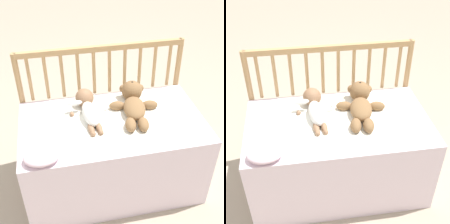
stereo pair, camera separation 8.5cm
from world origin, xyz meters
TOP-DOWN VIEW (x-y plane):
  - ground_plane at (0.00, 0.00)m, footprint 12.00×12.00m
  - crib_mattress at (0.00, 0.00)m, footprint 1.11×0.63m
  - crib_rail at (0.00, 0.34)m, footprint 1.11×0.04m
  - blanket at (0.02, 0.04)m, footprint 0.78×0.52m
  - teddy_bear at (0.16, 0.10)m, footprint 0.31×0.44m
  - baby at (-0.13, 0.10)m, footprint 0.25×0.39m
  - small_pillow at (-0.43, -0.25)m, footprint 0.19×0.15m

SIDE VIEW (x-z plane):
  - ground_plane at x=0.00m, z-range 0.00..0.00m
  - crib_mattress at x=0.00m, z-range 0.00..0.53m
  - blanket at x=0.02m, z-range 0.53..0.54m
  - small_pillow at x=-0.43m, z-range 0.53..0.59m
  - baby at x=-0.13m, z-range 0.52..0.64m
  - teddy_bear at x=0.16m, z-range 0.51..0.65m
  - crib_rail at x=0.00m, z-range 0.18..1.05m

